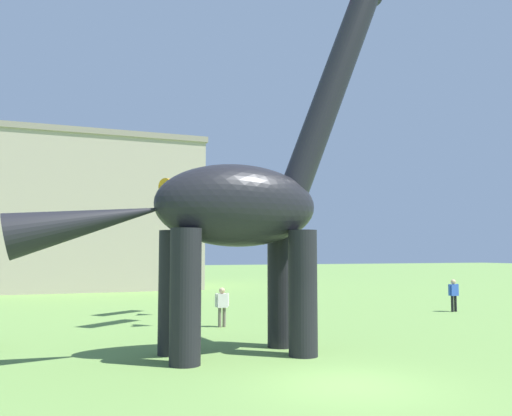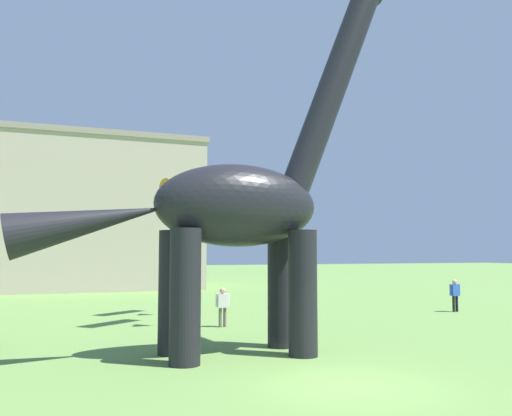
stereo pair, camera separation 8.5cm
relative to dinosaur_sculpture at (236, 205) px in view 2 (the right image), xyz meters
name	(u,v)px [view 2 (the right image)]	position (x,y,z in m)	size (l,w,h in m)	color
ground_plane	(347,385)	(1.39, -4.55, -4.80)	(240.00, 240.00, 0.00)	#6B9347
dinosaur_sculpture	(236,205)	(0.00, 0.00, 0.00)	(12.69, 2.69, 13.27)	black
person_far_spectator	(455,292)	(15.35, 7.56, -3.72)	(0.66, 0.29, 1.78)	black
person_near_flyer	(223,303)	(1.55, 6.36, -3.76)	(0.64, 0.28, 1.72)	#6B6056
kite_high_right	(190,189)	(1.12, 10.87, 1.80)	(3.00, 3.13, 0.88)	orange
background_building_block	(94,215)	(-1.96, 35.69, 1.97)	(18.43, 13.74, 13.51)	#B7A893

